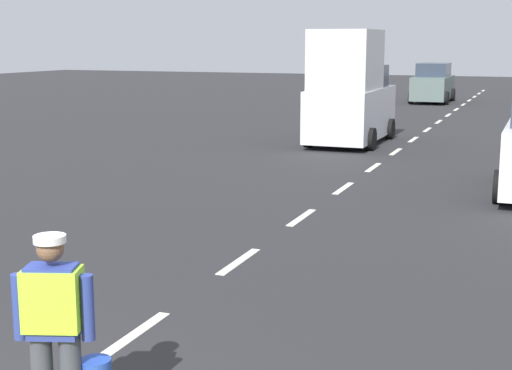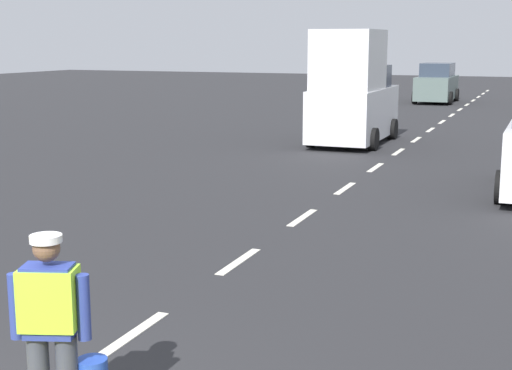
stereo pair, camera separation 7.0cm
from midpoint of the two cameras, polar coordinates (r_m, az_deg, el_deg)
The scene contains 5 objects.
ground_plane at distance 25.62m, azimuth 11.91°, elevation 3.48°, with size 96.00×96.00×0.00m, color #28282B.
lane_center_line at distance 29.74m, azimuth 13.26°, elevation 4.42°, with size 0.14×46.40×0.01m.
road_worker at distance 6.42m, azimuth -15.18°, elevation -10.10°, with size 0.70×0.53×1.67m.
delivery_truck at distance 23.80m, azimuth 7.09°, elevation 6.97°, with size 2.16×4.60×3.54m.
car_oncoming_third at distance 41.21m, azimuth 13.25°, elevation 7.47°, with size 2.01×4.26×2.07m.
Camera 1 is at (4.09, -4.09, 3.18)m, focal length 52.62 mm.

